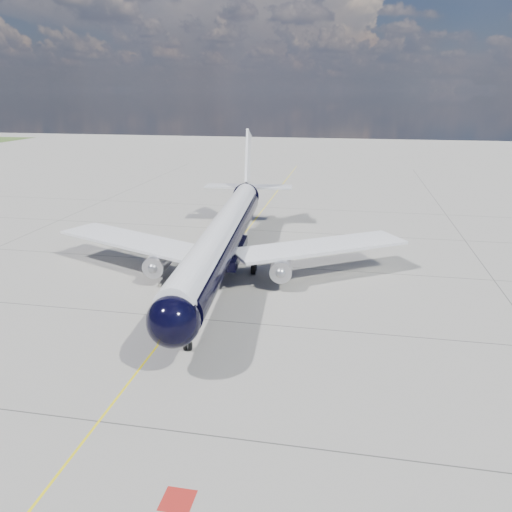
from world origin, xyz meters
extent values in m
plane|color=gray|center=(0.00, 30.00, 0.00)|extent=(320.00, 320.00, 0.00)
cube|color=yellow|center=(0.00, 25.00, 0.00)|extent=(0.16, 160.00, 0.01)
cube|color=maroon|center=(6.80, -10.00, 0.00)|extent=(1.60, 1.60, 0.01)
cylinder|color=black|center=(1.27, 20.87, 4.18)|extent=(6.84, 38.04, 3.79)
sphere|color=black|center=(2.89, 1.01, 4.18)|extent=(4.08, 4.08, 3.79)
cone|color=black|center=(-0.63, 44.21, 4.78)|extent=(4.34, 7.26, 3.79)
cylinder|color=silver|center=(1.27, 20.87, 5.13)|extent=(6.17, 39.96, 2.95)
cube|color=black|center=(2.90, 0.82, 4.73)|extent=(2.48, 1.39, 0.55)
cube|color=silver|center=(-9.28, 21.52, 3.29)|extent=(19.54, 12.16, 0.32)
cube|color=silver|center=(11.58, 23.21, 3.29)|extent=(18.79, 14.51, 0.32)
cube|color=black|center=(1.27, 20.87, 2.79)|extent=(4.98, 10.27, 1.00)
cylinder|color=#A9A9B0|center=(-5.02, 18.36, 2.14)|extent=(2.60, 4.75, 2.23)
cylinder|color=#A9A9B0|center=(7.89, 19.41, 2.14)|extent=(2.60, 4.75, 2.23)
sphere|color=gray|center=(-4.85, 16.28, 2.14)|extent=(1.18, 1.18, 1.10)
sphere|color=gray|center=(8.06, 17.33, 2.14)|extent=(1.18, 1.18, 1.10)
cube|color=silver|center=(-5.04, 18.56, 2.89)|extent=(0.48, 3.20, 1.10)
cube|color=silver|center=(7.87, 19.61, 2.89)|extent=(0.48, 3.20, 1.10)
cube|color=silver|center=(-0.59, 43.71, 9.86)|extent=(0.83, 6.32, 8.49)
cube|color=silver|center=(-0.63, 44.21, 5.58)|extent=(13.17, 4.23, 0.22)
cylinder|color=gray|center=(2.60, 4.49, 1.25)|extent=(0.19, 0.19, 2.09)
cylinder|color=black|center=(2.40, 4.47, 0.35)|extent=(0.24, 0.71, 0.70)
cylinder|color=black|center=(2.80, 4.51, 0.35)|extent=(0.24, 0.71, 0.70)
cylinder|color=gray|center=(-2.03, 22.10, 1.34)|extent=(0.28, 0.28, 1.89)
cylinder|color=gray|center=(4.33, 22.62, 1.34)|extent=(0.28, 0.28, 1.89)
cylinder|color=black|center=(-1.98, 21.56, 0.55)|extent=(0.54, 1.13, 1.10)
cylinder|color=black|center=(-2.07, 22.65, 0.55)|extent=(0.54, 1.13, 1.10)
cylinder|color=black|center=(4.37, 22.08, 0.55)|extent=(0.54, 1.13, 1.10)
cylinder|color=black|center=(4.28, 23.17, 0.55)|extent=(0.54, 1.13, 1.10)
camera|label=1|loc=(14.24, -28.49, 19.23)|focal=35.00mm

